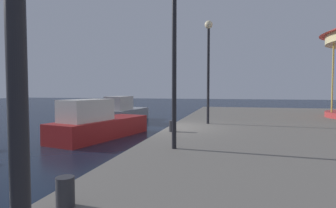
% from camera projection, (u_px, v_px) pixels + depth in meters
% --- Properties ---
extents(ground_plane, '(120.00, 120.00, 0.00)m').
position_uv_depth(ground_plane, '(169.00, 145.00, 11.51)').
color(ground_plane, black).
extents(motorboat_grey, '(2.04, 5.02, 1.88)m').
position_uv_depth(motorboat_grey, '(124.00, 112.00, 20.26)').
color(motorboat_grey, gray).
rests_on(motorboat_grey, ground).
extents(motorboat_red, '(3.04, 5.79, 1.90)m').
position_uv_depth(motorboat_red, '(98.00, 124.00, 13.16)').
color(motorboat_red, maroon).
rests_on(motorboat_red, ground).
extents(lamp_post_mid_promenade, '(0.36, 0.36, 4.26)m').
position_uv_depth(lamp_post_mid_promenade, '(174.00, 36.00, 7.03)').
color(lamp_post_mid_promenade, black).
rests_on(lamp_post_mid_promenade, quay_dock).
extents(lamp_post_far_end, '(0.36, 0.36, 4.63)m').
position_uv_depth(lamp_post_far_end, '(208.00, 54.00, 12.30)').
color(lamp_post_far_end, black).
rests_on(lamp_post_far_end, quay_dock).
extents(bollard_center, '(0.24, 0.24, 0.40)m').
position_uv_depth(bollard_center, '(65.00, 192.00, 3.58)').
color(bollard_center, '#2D2D33').
rests_on(bollard_center, quay_dock).
extents(bollard_south, '(0.24, 0.24, 0.40)m').
position_uv_depth(bollard_south, '(172.00, 126.00, 10.08)').
color(bollard_south, '#2D2D33').
rests_on(bollard_south, quay_dock).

